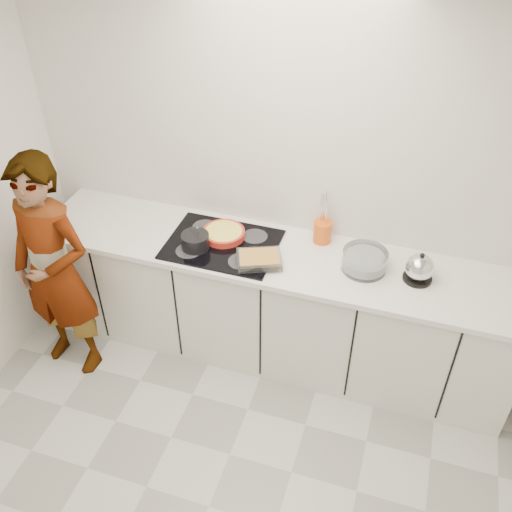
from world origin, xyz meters
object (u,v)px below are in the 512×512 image
(baking_dish, at_px, (259,259))
(utensil_crock, at_px, (322,232))
(hob, at_px, (222,244))
(cook, at_px, (54,271))
(kettle, at_px, (419,269))
(saucepan, at_px, (195,241))
(tart_dish, at_px, (224,233))
(mixing_bowl, at_px, (364,261))

(baking_dish, distance_m, utensil_crock, 0.49)
(hob, relative_size, baking_dish, 2.17)
(cook, bearing_deg, kettle, 18.88)
(hob, bearing_deg, saucepan, -148.55)
(baking_dish, height_order, cook, cook)
(baking_dish, bearing_deg, hob, 157.97)
(tart_dish, bearing_deg, saucepan, -128.20)
(tart_dish, distance_m, mixing_bowl, 0.94)
(baking_dish, bearing_deg, kettle, 9.32)
(saucepan, height_order, kettle, kettle)
(baking_dish, xyz_separation_m, kettle, (0.96, 0.16, 0.04))
(kettle, relative_size, cook, 0.13)
(baking_dish, bearing_deg, saucepan, 176.62)
(saucepan, xyz_separation_m, mixing_bowl, (1.08, 0.13, -0.00))
(kettle, bearing_deg, cook, -166.70)
(kettle, bearing_deg, hob, -178.16)
(hob, relative_size, cook, 0.44)
(baking_dish, distance_m, cook, 1.33)
(baking_dish, relative_size, mixing_bowl, 1.01)
(hob, xyz_separation_m, baking_dish, (0.29, -0.12, 0.04))
(hob, xyz_separation_m, saucepan, (-0.15, -0.09, 0.06))
(hob, distance_m, utensil_crock, 0.66)
(utensil_crock, bearing_deg, mixing_bowl, -33.23)
(baking_dish, distance_m, mixing_bowl, 0.65)
(hob, bearing_deg, baking_dish, -22.03)
(saucepan, distance_m, cook, 0.93)
(baking_dish, xyz_separation_m, cook, (-1.27, -0.37, -0.13))
(mixing_bowl, height_order, utensil_crock, utensil_crock)
(hob, distance_m, kettle, 1.26)
(saucepan, distance_m, kettle, 1.41)
(utensil_crock, bearing_deg, baking_dish, -131.41)
(hob, height_order, kettle, kettle)
(hob, relative_size, mixing_bowl, 2.20)
(saucepan, bearing_deg, kettle, 5.37)
(baking_dish, relative_size, cook, 0.20)
(tart_dish, bearing_deg, hob, -76.66)
(cook, bearing_deg, hob, 32.06)
(saucepan, bearing_deg, utensil_crock, 23.94)
(cook, bearing_deg, tart_dish, 35.97)
(kettle, bearing_deg, tart_dish, 178.40)
(tart_dish, bearing_deg, baking_dish, -32.08)
(baking_dish, xyz_separation_m, utensil_crock, (0.32, 0.36, 0.03))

